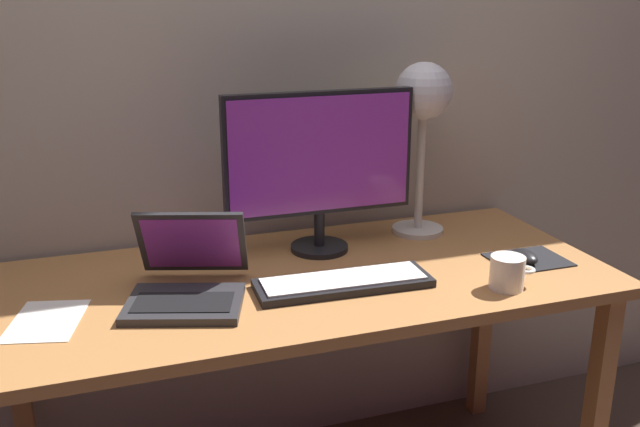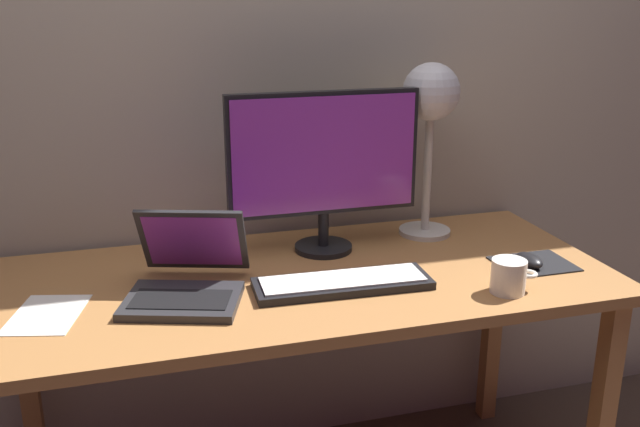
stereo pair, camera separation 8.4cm
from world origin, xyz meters
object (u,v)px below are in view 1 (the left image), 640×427
Objects in this scene: monitor at (320,160)px; laptop at (188,274)px; desk_lamp at (423,105)px; keyboard_main at (343,282)px; coffee_mug at (508,272)px; mouse at (524,256)px.

monitor is 0.49m from laptop.
laptop is at bearing -161.52° from desk_lamp.
keyboard_main is 3.70× the size of coffee_mug.
monitor is 5.57× the size of mouse.
laptop is at bearing -154.09° from monitor.
laptop reaches higher than coffee_mug.
monitor is 1.20× the size of keyboard_main.
keyboard_main is at bearing 160.18° from coffee_mug.
monitor is 4.45× the size of coffee_mug.
monitor is at bearing 131.20° from coffee_mug.
keyboard_main is (-0.03, -0.27, -0.25)m from monitor.
monitor reaches higher than coffee_mug.
keyboard_main is 0.61m from desk_lamp.
laptop is 0.84m from desk_lamp.
monitor is at bearing -171.29° from desk_lamp.
keyboard_main is 0.41m from coffee_mug.
keyboard_main is 0.38m from laptop.
coffee_mug is at bearing -19.82° from keyboard_main.
monitor is 0.58m from coffee_mug.
coffee_mug reaches higher than keyboard_main.
monitor reaches higher than mouse.
monitor is 1.05× the size of desk_lamp.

